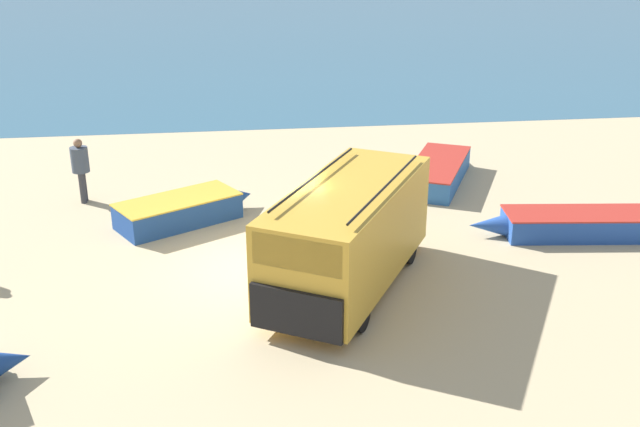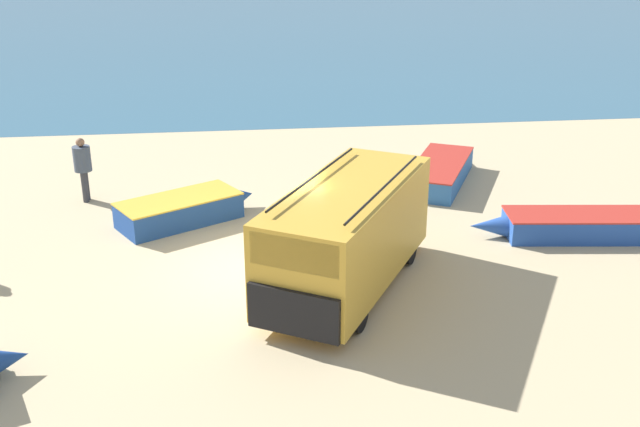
{
  "view_description": "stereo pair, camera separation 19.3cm",
  "coord_description": "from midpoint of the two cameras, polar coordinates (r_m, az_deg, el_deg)",
  "views": [
    {
      "loc": [
        -0.7,
        -15.35,
        7.43
      ],
      "look_at": [
        1.35,
        0.73,
        1.0
      ],
      "focal_mm": 42.0,
      "sensor_mm": 36.0,
      "label": 1
    },
    {
      "loc": [
        -0.51,
        -15.38,
        7.43
      ],
      "look_at": [
        1.35,
        0.73,
        1.0
      ],
      "focal_mm": 42.0,
      "sensor_mm": 36.0,
      "label": 2
    }
  ],
  "objects": [
    {
      "name": "parked_van",
      "position": [
        15.72,
        1.82,
        -1.49
      ],
      "size": [
        4.38,
        5.66,
        2.42
      ],
      "rotation": [
        0.0,
        0.0,
        4.19
      ],
      "color": "gold",
      "rests_on": "ground_plane"
    },
    {
      "name": "fishing_rowboat_3",
      "position": [
        19.84,
        -10.63,
        0.3
      ],
      "size": [
        3.77,
        2.76,
        0.68
      ],
      "rotation": [
        0.0,
        0.0,
        0.53
      ],
      "color": "navy",
      "rests_on": "ground_plane"
    },
    {
      "name": "sea_water",
      "position": [
        67.78,
        -6.95,
        15.2
      ],
      "size": [
        120.0,
        80.0,
        0.01
      ],
      "primitive_type": "cube",
      "color": "#33607A",
      "rests_on": "ground_plane"
    },
    {
      "name": "fishing_rowboat_1",
      "position": [
        22.87,
        8.78,
        3.27
      ],
      "size": [
        2.95,
        4.62,
        0.65
      ],
      "rotation": [
        0.0,
        0.0,
        1.11
      ],
      "color": "#2D66AD",
      "rests_on": "ground_plane"
    },
    {
      "name": "fisherman_1",
      "position": [
        21.71,
        -18.04,
        3.56
      ],
      "size": [
        0.48,
        0.48,
        1.83
      ],
      "rotation": [
        0.0,
        0.0,
        3.12
      ],
      "color": "#38383D",
      "rests_on": "ground_plane"
    },
    {
      "name": "fishing_rowboat_2",
      "position": [
        19.74,
        19.01,
        -0.76
      ],
      "size": [
        5.2,
        1.7,
        0.62
      ],
      "rotation": [
        0.0,
        0.0,
        3.03
      ],
      "color": "#234CA3",
      "rests_on": "ground_plane"
    },
    {
      "name": "ground_plane",
      "position": [
        17.08,
        -4.52,
        -4.24
      ],
      "size": [
        200.0,
        200.0,
        0.0
      ],
      "primitive_type": "plane",
      "color": "tan"
    }
  ]
}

